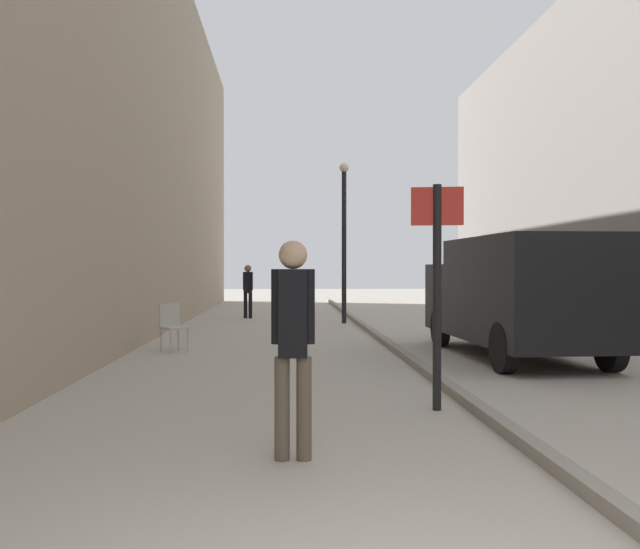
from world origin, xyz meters
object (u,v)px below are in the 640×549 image
Objects in this scene: pedestrian_mid_block at (248,287)px; lamp_post at (344,232)px; cafe_chair_near_window at (172,324)px; street_sign_post at (437,276)px; delivery_van at (514,293)px; pedestrian_main_foreground at (293,333)px.

pedestrian_mid_block is 0.37× the size of lamp_post.
pedestrian_mid_block reaches higher than cafe_chair_near_window.
pedestrian_mid_block is 15.17m from street_sign_post.
street_sign_post is 7.16m from cafe_chair_near_window.
lamp_post is at bearing -158.84° from cafe_chair_near_window.
pedestrian_mid_block is 0.67× the size of street_sign_post.
street_sign_post reaches higher than pedestrian_mid_block.
delivery_van is 6.57m from cafe_chair_near_window.
cafe_chair_near_window is at bearing 166.23° from delivery_van.
street_sign_post is at bearing 85.70° from cafe_chair_near_window.
pedestrian_main_foreground reaches higher than cafe_chair_near_window.
lamp_post is (0.02, 12.61, 1.18)m from street_sign_post.
lamp_post reaches higher than delivery_van.
lamp_post is 5.06× the size of cafe_chair_near_window.
pedestrian_main_foreground is 2.65m from street_sign_post.
pedestrian_mid_block is at bearing 142.59° from lamp_post.
pedestrian_mid_block is at bearing 115.38° from delivery_van.
delivery_van is 8.53m from lamp_post.
cafe_chair_near_window is at bearing 104.36° from pedestrian_mid_block.
pedestrian_main_foreground is 0.72× the size of street_sign_post.
street_sign_post is (2.94, -14.87, 0.54)m from pedestrian_mid_block.
delivery_van is 1.14× the size of lamp_post.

